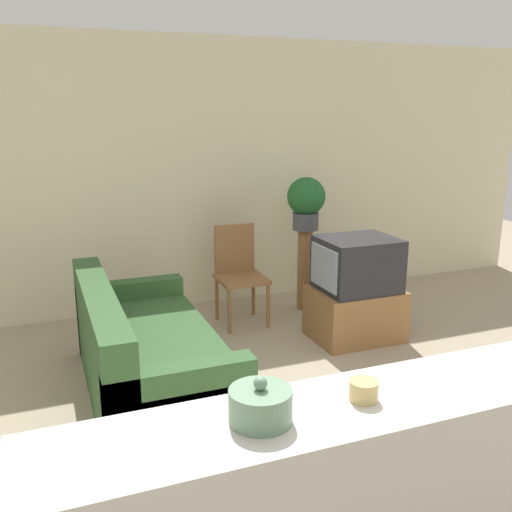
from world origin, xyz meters
TOP-DOWN VIEW (x-y plane):
  - wall_back at (0.00, 3.43)m, footprint 9.00×0.06m
  - couch at (-0.47, 1.59)m, footprint 0.88×1.90m
  - tv_stand at (1.47, 1.98)m, footprint 0.76×0.58m
  - television at (1.47, 1.98)m, footprint 0.66×0.55m
  - wooden_chair at (0.65, 2.75)m, footprint 0.44×0.44m
  - plant_stand at (1.40, 2.86)m, footprint 0.15×0.15m
  - potted_plant at (1.40, 2.86)m, footprint 0.38×0.38m
  - decorative_bowl at (-0.47, -0.59)m, footprint 0.21×0.21m
  - candle_jar at (-0.07, -0.59)m, footprint 0.11×0.11m

SIDE VIEW (x-z plane):
  - tv_stand at x=1.47m, z-range 0.00..0.46m
  - couch at x=-0.47m, z-range -0.12..0.71m
  - plant_stand at x=1.40m, z-range 0.00..0.83m
  - wooden_chair at x=0.65m, z-range 0.05..0.98m
  - television at x=1.47m, z-range 0.46..0.92m
  - candle_jar at x=-0.07m, z-range 0.99..1.06m
  - decorative_bowl at x=-0.47m, z-range 0.97..1.13m
  - potted_plant at x=1.40m, z-range 0.86..1.38m
  - wall_back at x=0.00m, z-range 0.00..2.70m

